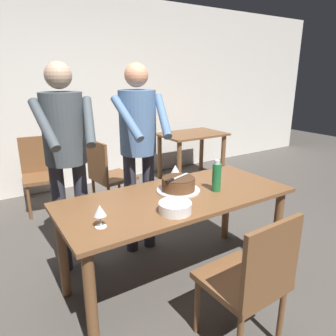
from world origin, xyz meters
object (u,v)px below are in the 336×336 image
Objects in this scene: cake_knife at (173,179)px; wine_glass_near at (175,170)px; cake_on_platter at (178,185)px; plate_stack at (175,207)px; chair_near_side at (251,278)px; main_dining_table at (177,209)px; person_cutting_cake at (138,140)px; wine_glass_far at (100,211)px; person_standing_beside at (66,148)px; background_chair_2 at (108,174)px; water_bottle at (217,177)px; background_table at (192,143)px; background_chair_0 at (41,171)px.

wine_glass_near reaches higher than cake_knife.
cake_on_platter is 0.39m from plate_stack.
wine_glass_near is 1.12m from chair_near_side.
person_cutting_cake is (-0.01, 0.60, 0.44)m from main_dining_table.
person_standing_beside is at bearing 87.58° from wine_glass_far.
chair_near_side is 1.00× the size of background_chair_2.
water_bottle reaches higher than background_table.
person_cutting_cake is 1.91× the size of background_chair_0.
wine_glass_near is (0.18, 0.23, -0.01)m from cake_knife.
main_dining_table is 1.03× the size of person_standing_beside.
person_cutting_cake is 1.91× the size of background_chair_2.
cake_on_platter is 0.60m from person_cutting_cake.
water_bottle is 0.28× the size of chair_near_side.
background_table is (1.66, 1.98, -0.29)m from cake_knife.
person_standing_beside is 1.28m from background_chair_2.
plate_stack is 1.81m from background_chair_2.
chair_near_side is 0.90× the size of background_table.
background_table is at bearing 16.97° from background_chair_2.
main_dining_table is 2.16m from background_chair_0.
water_bottle is at bearing -122.45° from background_table.
cake_on_platter reaches higher than main_dining_table.
water_bottle is 0.28× the size of background_chair_0.
chair_near_side is at bearing -99.05° from wine_glass_near.
wine_glass_near is 0.39m from water_bottle.
background_chair_2 reaches higher than background_table.
person_cutting_cake is at bearing -93.46° from background_chair_2.
background_chair_2 is at bearing 88.88° from chair_near_side.
cake_knife is 2.14m from background_chair_0.
person_cutting_cake is at bearing 115.26° from water_bottle.
cake_knife is (-0.07, -0.02, 0.06)m from cake_on_platter.
plate_stack is 2.92m from background_table.
person_standing_beside is 1.91× the size of background_chair_2.
plate_stack is 0.52m from water_bottle.
background_chair_2 is (0.06, 0.94, -0.58)m from person_cutting_cake.
plate_stack reaches higher than background_table.
plate_stack is at bearing -127.16° from main_dining_table.
chair_near_side is 3.24m from background_table.
background_chair_0 is at bearing 178.88° from background_table.
person_cutting_cake reaches higher than background_table.
background_chair_2 is (0.72, 1.71, -0.36)m from wine_glass_far.
water_bottle reaches higher than cake_on_platter.
plate_stack is 0.90m from person_cutting_cake.
background_chair_0 is at bearing 140.35° from background_chair_2.
cake_knife is at bearing -130.02° from background_table.
person_standing_beside reaches higher than background_chair_0.
person_standing_beside is at bearing 137.18° from cake_knife.
background_table is (1.34, 2.11, -0.29)m from water_bottle.
background_chair_2 is at bearing 95.52° from wine_glass_near.
water_bottle is at bearing -64.74° from person_cutting_cake.
water_bottle is at bearing -68.50° from wine_glass_near.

